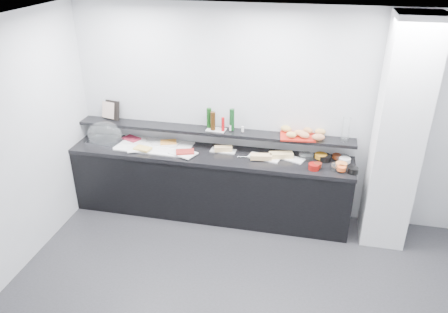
% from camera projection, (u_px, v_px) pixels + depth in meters
% --- Properties ---
extents(back_wall, '(5.00, 0.02, 2.70)m').
position_uv_depth(back_wall, '(268.00, 116.00, 5.47)').
color(back_wall, silver).
rests_on(back_wall, ground).
extents(ceiling, '(5.00, 5.00, 0.00)m').
position_uv_depth(ceiling, '(242.00, 38.00, 3.12)').
color(ceiling, white).
rests_on(ceiling, back_wall).
extents(column, '(0.50, 0.50, 2.70)m').
position_uv_depth(column, '(398.00, 137.00, 4.88)').
color(column, white).
rests_on(column, ground).
extents(buffet_cabinet, '(3.60, 0.60, 0.85)m').
position_uv_depth(buffet_cabinet, '(210.00, 185.00, 5.76)').
color(buffet_cabinet, black).
rests_on(buffet_cabinet, ground).
extents(counter_top, '(3.62, 0.62, 0.05)m').
position_uv_depth(counter_top, '(209.00, 155.00, 5.56)').
color(counter_top, black).
rests_on(counter_top, buffet_cabinet).
extents(wall_shelf, '(3.60, 0.25, 0.04)m').
position_uv_depth(wall_shelf, '(212.00, 131.00, 5.60)').
color(wall_shelf, black).
rests_on(wall_shelf, back_wall).
extents(cloche_base, '(0.48, 0.36, 0.04)m').
position_uv_depth(cloche_base, '(105.00, 142.00, 5.80)').
color(cloche_base, silver).
rests_on(cloche_base, counter_top).
extents(cloche_dome, '(0.52, 0.41, 0.34)m').
position_uv_depth(cloche_dome, '(105.00, 134.00, 5.78)').
color(cloche_dome, white).
rests_on(cloche_dome, cloche_base).
extents(linen_runner, '(1.01, 0.50, 0.01)m').
position_uv_depth(linen_runner, '(153.00, 146.00, 5.72)').
color(linen_runner, white).
rests_on(linen_runner, counter_top).
extents(platter_meat_a, '(0.36, 0.26, 0.01)m').
position_uv_depth(platter_meat_a, '(133.00, 141.00, 5.82)').
color(platter_meat_a, white).
rests_on(platter_meat_a, linen_runner).
extents(food_meat_a, '(0.26, 0.22, 0.02)m').
position_uv_depth(food_meat_a, '(132.00, 138.00, 5.86)').
color(food_meat_a, maroon).
rests_on(food_meat_a, platter_meat_a).
extents(platter_salmon, '(0.35, 0.24, 0.01)m').
position_uv_depth(platter_salmon, '(166.00, 143.00, 5.77)').
color(platter_salmon, white).
rests_on(platter_salmon, linen_runner).
extents(food_salmon, '(0.24, 0.20, 0.02)m').
position_uv_depth(food_salmon, '(168.00, 142.00, 5.75)').
color(food_salmon, orange).
rests_on(food_salmon, platter_salmon).
extents(platter_cheese, '(0.31, 0.27, 0.01)m').
position_uv_depth(platter_cheese, '(138.00, 149.00, 5.60)').
color(platter_cheese, white).
rests_on(platter_cheese, linen_runner).
extents(food_cheese, '(0.23, 0.18, 0.02)m').
position_uv_depth(food_cheese, '(143.00, 148.00, 5.58)').
color(food_cheese, '#F5CC5F').
rests_on(food_cheese, platter_cheese).
extents(platter_meat_b, '(0.38, 0.32, 0.01)m').
position_uv_depth(platter_meat_b, '(183.00, 153.00, 5.50)').
color(platter_meat_b, white).
rests_on(platter_meat_b, linen_runner).
extents(food_meat_b, '(0.26, 0.21, 0.02)m').
position_uv_depth(food_meat_b, '(185.00, 152.00, 5.49)').
color(food_meat_b, maroon).
rests_on(food_meat_b, platter_meat_b).
extents(sandwich_plate_left, '(0.33, 0.15, 0.01)m').
position_uv_depth(sandwich_plate_left, '(223.00, 151.00, 5.59)').
color(sandwich_plate_left, silver).
rests_on(sandwich_plate_left, counter_top).
extents(sandwich_food_left, '(0.24, 0.14, 0.06)m').
position_uv_depth(sandwich_food_left, '(223.00, 149.00, 5.56)').
color(sandwich_food_left, '#DFB475').
rests_on(sandwich_food_left, sandwich_plate_left).
extents(tongs_left, '(0.16, 0.04, 0.01)m').
position_uv_depth(tongs_left, '(224.00, 151.00, 5.55)').
color(tongs_left, '#B4B6BB').
rests_on(tongs_left, sandwich_plate_left).
extents(sandwich_plate_mid, '(0.42, 0.25, 0.01)m').
position_uv_depth(sandwich_plate_mid, '(264.00, 157.00, 5.42)').
color(sandwich_plate_mid, white).
rests_on(sandwich_plate_mid, counter_top).
extents(sandwich_food_mid, '(0.27, 0.14, 0.06)m').
position_uv_depth(sandwich_food_mid, '(261.00, 157.00, 5.35)').
color(sandwich_food_mid, '#E3B577').
rests_on(sandwich_food_mid, sandwich_plate_mid).
extents(tongs_mid, '(0.16, 0.04, 0.01)m').
position_uv_depth(tongs_mid, '(243.00, 157.00, 5.41)').
color(tongs_mid, '#AAADB1').
rests_on(tongs_mid, sandwich_plate_mid).
extents(sandwich_plate_right, '(0.37, 0.26, 0.01)m').
position_uv_depth(sandwich_plate_right, '(290.00, 158.00, 5.40)').
color(sandwich_plate_right, white).
rests_on(sandwich_plate_right, counter_top).
extents(sandwich_food_right, '(0.31, 0.19, 0.06)m').
position_uv_depth(sandwich_food_right, '(281.00, 155.00, 5.40)').
color(sandwich_food_right, '#E4C377').
rests_on(sandwich_food_right, sandwich_plate_right).
extents(tongs_right, '(0.16, 0.03, 0.01)m').
position_uv_depth(tongs_right, '(271.00, 158.00, 5.39)').
color(tongs_right, silver).
rests_on(tongs_right, sandwich_plate_right).
extents(bowl_glass_fruit, '(0.20, 0.20, 0.07)m').
position_uv_depth(bowl_glass_fruit, '(306.00, 157.00, 5.38)').
color(bowl_glass_fruit, white).
rests_on(bowl_glass_fruit, counter_top).
extents(fill_glass_fruit, '(0.17, 0.17, 0.05)m').
position_uv_depth(fill_glass_fruit, '(321.00, 156.00, 5.37)').
color(fill_glass_fruit, orange).
rests_on(fill_glass_fruit, bowl_glass_fruit).
extents(bowl_black_jam, '(0.21, 0.21, 0.07)m').
position_uv_depth(bowl_black_jam, '(325.00, 158.00, 5.35)').
color(bowl_black_jam, black).
rests_on(bowl_black_jam, counter_top).
extents(fill_black_jam, '(0.14, 0.14, 0.05)m').
position_uv_depth(fill_black_jam, '(337.00, 156.00, 5.36)').
color(fill_black_jam, '#5C210D').
rests_on(fill_black_jam, bowl_black_jam).
extents(bowl_glass_cream, '(0.19, 0.19, 0.07)m').
position_uv_depth(bowl_glass_cream, '(343.00, 159.00, 5.32)').
color(bowl_glass_cream, white).
rests_on(bowl_glass_cream, counter_top).
extents(fill_glass_cream, '(0.16, 0.16, 0.05)m').
position_uv_depth(fill_glass_cream, '(345.00, 160.00, 5.27)').
color(fill_glass_cream, white).
rests_on(fill_glass_cream, bowl_glass_cream).
extents(bowl_red_jam, '(0.17, 0.17, 0.07)m').
position_uv_depth(bowl_red_jam, '(314.00, 167.00, 5.14)').
color(bowl_red_jam, maroon).
rests_on(bowl_red_jam, counter_top).
extents(fill_red_jam, '(0.12, 0.12, 0.05)m').
position_uv_depth(fill_red_jam, '(318.00, 165.00, 5.15)').
color(fill_red_jam, '#5C190D').
rests_on(fill_red_jam, bowl_red_jam).
extents(bowl_glass_salmon, '(0.14, 0.14, 0.07)m').
position_uv_depth(bowl_glass_salmon, '(337.00, 167.00, 5.13)').
color(bowl_glass_salmon, silver).
rests_on(bowl_glass_salmon, counter_top).
extents(fill_glass_salmon, '(0.17, 0.17, 0.05)m').
position_uv_depth(fill_glass_salmon, '(341.00, 165.00, 5.15)').
color(fill_glass_salmon, orange).
rests_on(fill_glass_salmon, bowl_glass_salmon).
extents(bowl_black_fruit, '(0.13, 0.13, 0.07)m').
position_uv_depth(bowl_black_fruit, '(353.00, 171.00, 5.06)').
color(bowl_black_fruit, black).
rests_on(bowl_black_fruit, counter_top).
extents(fill_black_fruit, '(0.12, 0.12, 0.05)m').
position_uv_depth(fill_black_fruit, '(341.00, 168.00, 5.08)').
color(fill_black_fruit, '#F35B21').
rests_on(fill_black_fruit, bowl_black_fruit).
extents(framed_print, '(0.22, 0.11, 0.26)m').
position_uv_depth(framed_print, '(112.00, 110.00, 5.86)').
color(framed_print, black).
rests_on(framed_print, wall_shelf).
extents(print_art, '(0.20, 0.09, 0.22)m').
position_uv_depth(print_art, '(108.00, 110.00, 5.86)').
color(print_art, '#CEA394').
rests_on(print_art, framed_print).
extents(condiment_tray, '(0.26, 0.17, 0.01)m').
position_uv_depth(condiment_tray, '(216.00, 130.00, 5.58)').
color(condiment_tray, silver).
rests_on(condiment_tray, wall_shelf).
extents(bottle_green_a, '(0.06, 0.06, 0.26)m').
position_uv_depth(bottle_green_a, '(209.00, 118.00, 5.57)').
color(bottle_green_a, '#103B10').
rests_on(bottle_green_a, condiment_tray).
extents(bottle_brown, '(0.07, 0.07, 0.24)m').
position_uv_depth(bottle_brown, '(213.00, 121.00, 5.50)').
color(bottle_brown, '#371F0A').
rests_on(bottle_brown, condiment_tray).
extents(bottle_green_b, '(0.08, 0.08, 0.28)m').
position_uv_depth(bottle_green_b, '(232.00, 120.00, 5.49)').
color(bottle_green_b, '#103A17').
rests_on(bottle_green_b, condiment_tray).
extents(bottle_hot, '(0.05, 0.05, 0.18)m').
position_uv_depth(bottle_hot, '(223.00, 124.00, 5.49)').
color(bottle_hot, '#B90D12').
rests_on(bottle_hot, condiment_tray).
extents(shaker_salt, '(0.04, 0.04, 0.07)m').
position_uv_depth(shaker_salt, '(243.00, 129.00, 5.49)').
color(shaker_salt, white).
rests_on(shaker_salt, condiment_tray).
extents(shaker_pepper, '(0.03, 0.03, 0.07)m').
position_uv_depth(shaker_pepper, '(231.00, 128.00, 5.53)').
color(shaker_pepper, white).
rests_on(shaker_pepper, condiment_tray).
extents(bread_tray, '(0.45, 0.34, 0.02)m').
position_uv_depth(bread_tray, '(298.00, 136.00, 5.38)').
color(bread_tray, '#B31E13').
rests_on(bread_tray, wall_shelf).
extents(bread_roll_nw, '(0.17, 0.14, 0.08)m').
position_uv_depth(bread_roll_nw, '(286.00, 129.00, 5.46)').
color(bread_roll_nw, tan).
rests_on(bread_roll_nw, bread_tray).
extents(bread_roll_n, '(0.15, 0.12, 0.08)m').
position_uv_depth(bread_roll_n, '(308.00, 131.00, 5.41)').
color(bread_roll_n, '#B47744').
rests_on(bread_roll_n, bread_tray).
extents(bread_roll_ne, '(0.13, 0.09, 0.08)m').
position_uv_depth(bread_roll_ne, '(320.00, 132.00, 5.37)').
color(bread_roll_ne, tan).
rests_on(bread_roll_ne, bread_tray).
extents(bread_roll_sw, '(0.13, 0.09, 0.08)m').
position_uv_depth(bread_roll_sw, '(291.00, 135.00, 5.29)').
color(bread_roll_sw, tan).
rests_on(bread_roll_sw, bread_tray).
extents(bread_roll_s, '(0.17, 0.14, 0.08)m').
position_uv_depth(bread_roll_s, '(304.00, 135.00, 5.29)').
color(bread_roll_s, '#C2784A').
rests_on(bread_roll_s, bread_tray).
extents(bread_roll_se, '(0.17, 0.13, 0.08)m').
position_uv_depth(bread_roll_se, '(318.00, 137.00, 5.23)').
color(bread_roll_se, '#B16C43').
rests_on(bread_roll_se, bread_tray).
extents(bread_roll_midw, '(0.15, 0.10, 0.08)m').
position_uv_depth(bread_roll_midw, '(299.00, 133.00, 5.34)').
color(bread_roll_midw, '#C07C49').
rests_on(bread_roll_midw, bread_tray).
extents(carafe, '(0.11, 0.11, 0.30)m').
position_uv_depth(carafe, '(346.00, 129.00, 5.21)').
color(carafe, white).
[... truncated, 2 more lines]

